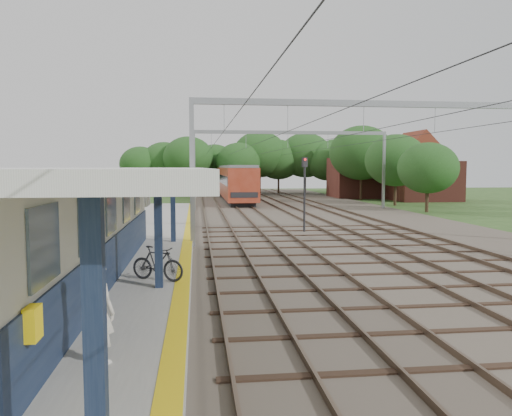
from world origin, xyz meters
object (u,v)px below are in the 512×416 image
person (98,312)px  train (230,180)px  signal_post (305,186)px  bicycle (158,263)px

person → train: train is taller
person → train: size_ratio=0.05×
signal_post → person: bearing=-135.6°
bicycle → signal_post: signal_post is taller
person → bicycle: person is taller
bicycle → signal_post: 14.86m
bicycle → train: (5.51, 48.30, 1.30)m
person → signal_post: size_ratio=0.41×
person → signal_post: 20.79m
signal_post → train: bearing=69.8°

